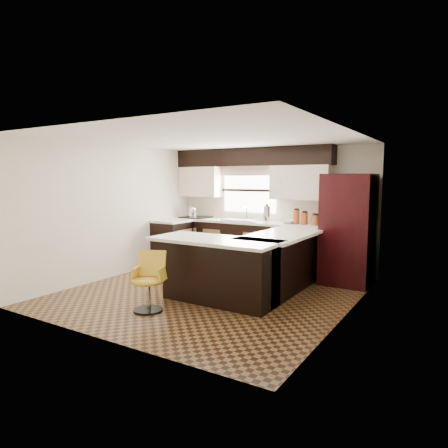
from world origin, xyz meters
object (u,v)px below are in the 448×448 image
Objects in this scene: peninsula_long at (280,264)px; refrigerator at (348,229)px; bar_chair at (148,282)px; peninsula_return at (220,272)px.

peninsula_long is 1.39m from refrigerator.
refrigerator is at bearing 35.75° from bar_chair.
bar_chair is at bearing -121.77° from peninsula_long.
refrigerator is 3.49m from bar_chair.
refrigerator is (1.30, 2.02, 0.49)m from peninsula_return.
peninsula_return is at bearing 33.98° from bar_chair.
peninsula_return is at bearing -122.86° from refrigerator.
peninsula_long reaches higher than bar_chair.
refrigerator reaches higher than peninsula_long.
bar_chair is (-0.61, -0.86, -0.04)m from peninsula_return.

